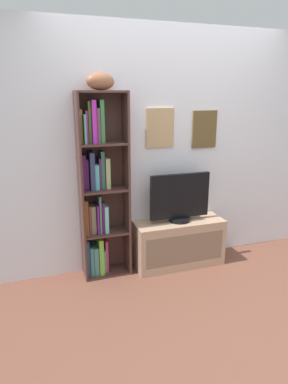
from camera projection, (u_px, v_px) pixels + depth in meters
name	position (u px, v px, depth m)	size (l,w,h in m)	color
ground	(217.00, 317.00, 2.82)	(5.20, 5.20, 0.04)	brown
back_wall	(169.00, 150.00, 3.50)	(4.80, 0.08, 2.43)	white
bookshelf	(99.00, 192.00, 3.25)	(0.47, 0.24, 1.81)	#4D2F2A
football	(101.00, 81.00, 2.95)	(0.29, 0.15, 0.15)	#92593C
tv_stand	(179.00, 243.00, 3.59)	(0.95, 0.35, 0.50)	tan
television	(180.00, 198.00, 3.46)	(0.64, 0.22, 0.51)	black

